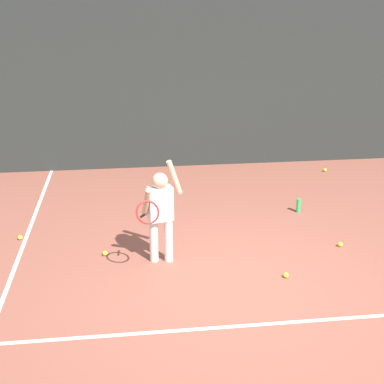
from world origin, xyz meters
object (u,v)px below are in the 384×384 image
water_bottle (298,206)px  tennis_player (160,210)px  tennis_ball_4 (340,244)px  tennis_ball_5 (105,253)px  tennis_ball_0 (20,237)px  tennis_ball_1 (286,275)px  tennis_ball_3 (325,170)px

water_bottle → tennis_player: bearing=-148.9°
tennis_player → tennis_ball_4: tennis_player is taller
tennis_player → tennis_ball_5: tennis_player is taller
tennis_ball_4 → tennis_ball_0: bearing=170.1°
water_bottle → tennis_ball_1: bearing=-111.5°
tennis_ball_0 → tennis_ball_5: same height
tennis_ball_4 → tennis_ball_1: bearing=-143.5°
tennis_ball_0 → tennis_ball_4: same height
tennis_ball_0 → tennis_ball_1: 3.73m
tennis_ball_3 → tennis_ball_5: 5.09m
tennis_ball_1 → tennis_ball_4: size_ratio=1.00×
water_bottle → tennis_ball_3: water_bottle is taller
tennis_ball_1 → tennis_ball_4: bearing=36.5°
tennis_ball_4 → tennis_ball_5: same height
tennis_player → tennis_ball_5: bearing=148.5°
water_bottle → tennis_ball_1: size_ratio=3.33×
water_bottle → tennis_ball_4: 1.27m
water_bottle → tennis_ball_1: (-0.78, -1.97, -0.08)m
water_bottle → tennis_ball_4: size_ratio=3.33×
tennis_ball_4 → water_bottle: bearing=99.2°
tennis_ball_1 → tennis_ball_3: (1.90, 3.84, 0.00)m
tennis_ball_3 → tennis_ball_4: 3.25m
tennis_ball_1 → tennis_ball_0: bearing=156.5°
tennis_player → tennis_ball_4: (2.47, 0.12, -0.69)m
tennis_ball_0 → tennis_ball_3: size_ratio=1.00×
tennis_ball_0 → tennis_ball_1: (3.42, -1.49, 0.00)m
tennis_ball_1 → tennis_ball_3: bearing=63.7°
tennis_player → tennis_ball_5: size_ratio=20.46×
tennis_ball_0 → tennis_ball_5: size_ratio=1.00×
tennis_player → tennis_ball_1: 1.75m
tennis_player → tennis_ball_3: size_ratio=20.46×
tennis_ball_1 → tennis_ball_3: same height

